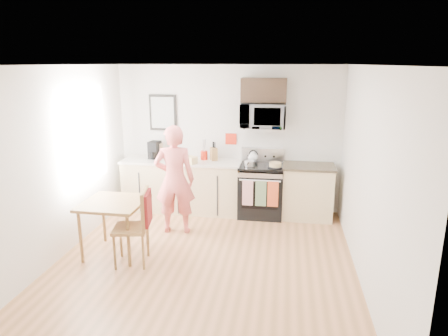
% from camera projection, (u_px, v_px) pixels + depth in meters
% --- Properties ---
extents(floor, '(4.60, 4.60, 0.00)m').
position_uv_depth(floor, '(203.00, 266.00, 5.33)').
color(floor, '#926138').
rests_on(floor, ground).
extents(back_wall, '(4.00, 0.04, 2.60)m').
position_uv_depth(back_wall, '(228.00, 139.00, 7.19)').
color(back_wall, silver).
rests_on(back_wall, floor).
extents(front_wall, '(4.00, 0.04, 2.60)m').
position_uv_depth(front_wall, '(133.00, 258.00, 2.80)').
color(front_wall, silver).
rests_on(front_wall, floor).
extents(left_wall, '(0.04, 4.60, 2.60)m').
position_uv_depth(left_wall, '(54.00, 166.00, 5.30)').
color(left_wall, silver).
rests_on(left_wall, floor).
extents(right_wall, '(0.04, 4.60, 2.60)m').
position_uv_depth(right_wall, '(368.00, 179.00, 4.69)').
color(right_wall, silver).
rests_on(right_wall, floor).
extents(ceiling, '(4.00, 4.60, 0.04)m').
position_uv_depth(ceiling, '(200.00, 65.00, 4.66)').
color(ceiling, white).
rests_on(ceiling, back_wall).
extents(window, '(0.06, 1.40, 1.50)m').
position_uv_depth(window, '(85.00, 137.00, 5.99)').
color(window, white).
rests_on(window, left_wall).
extents(cabinet_left, '(2.10, 0.60, 0.90)m').
position_uv_depth(cabinet_left, '(182.00, 186.00, 7.24)').
color(cabinet_left, '#CCB583').
rests_on(cabinet_left, floor).
extents(countertop_left, '(2.14, 0.64, 0.04)m').
position_uv_depth(countertop_left, '(182.00, 161.00, 7.12)').
color(countertop_left, beige).
rests_on(countertop_left, cabinet_left).
extents(cabinet_right, '(0.84, 0.60, 0.90)m').
position_uv_depth(cabinet_right, '(307.00, 192.00, 6.91)').
color(cabinet_right, '#CCB583').
rests_on(cabinet_right, floor).
extents(countertop_right, '(0.88, 0.64, 0.04)m').
position_uv_depth(countertop_right, '(309.00, 166.00, 6.79)').
color(countertop_right, black).
rests_on(countertop_right, cabinet_right).
extents(range, '(0.76, 0.70, 1.16)m').
position_uv_depth(range, '(261.00, 191.00, 7.01)').
color(range, black).
rests_on(range, floor).
extents(microwave, '(0.76, 0.51, 0.42)m').
position_uv_depth(microwave, '(263.00, 115.00, 6.77)').
color(microwave, silver).
rests_on(microwave, back_wall).
extents(upper_cabinet, '(0.76, 0.35, 0.40)m').
position_uv_depth(upper_cabinet, '(264.00, 90.00, 6.71)').
color(upper_cabinet, black).
rests_on(upper_cabinet, back_wall).
extents(wall_art, '(0.50, 0.04, 0.65)m').
position_uv_depth(wall_art, '(163.00, 113.00, 7.23)').
color(wall_art, black).
rests_on(wall_art, back_wall).
extents(wall_trivet, '(0.20, 0.02, 0.20)m').
position_uv_depth(wall_trivet, '(231.00, 139.00, 7.17)').
color(wall_trivet, red).
rests_on(wall_trivet, back_wall).
extents(person, '(0.68, 0.50, 1.72)m').
position_uv_depth(person, '(175.00, 180.00, 6.21)').
color(person, '#DE3D40').
rests_on(person, floor).
extents(dining_table, '(0.82, 0.82, 0.77)m').
position_uv_depth(dining_table, '(114.00, 208.00, 5.52)').
color(dining_table, brown).
rests_on(dining_table, floor).
extents(chair, '(0.55, 0.51, 1.03)m').
position_uv_depth(chair, '(141.00, 217.00, 5.25)').
color(chair, brown).
rests_on(chair, floor).
extents(knife_block, '(0.16, 0.18, 0.23)m').
position_uv_depth(knife_block, '(214.00, 154.00, 7.10)').
color(knife_block, brown).
rests_on(knife_block, countertop_left).
extents(utensil_crock, '(0.13, 0.13, 0.38)m').
position_uv_depth(utensil_crock, '(204.00, 151.00, 7.14)').
color(utensil_crock, red).
rests_on(utensil_crock, countertop_left).
extents(fruit_bowl, '(0.24, 0.24, 0.10)m').
position_uv_depth(fruit_bowl, '(169.00, 157.00, 7.16)').
color(fruit_bowl, white).
rests_on(fruit_bowl, countertop_left).
extents(milk_carton, '(0.11, 0.11, 0.27)m').
position_uv_depth(milk_carton, '(159.00, 151.00, 7.27)').
color(milk_carton, tan).
rests_on(milk_carton, countertop_left).
extents(coffee_maker, '(0.21, 0.28, 0.32)m').
position_uv_depth(coffee_maker, '(155.00, 151.00, 7.21)').
color(coffee_maker, black).
rests_on(coffee_maker, countertop_left).
extents(bread_bag, '(0.36, 0.29, 0.12)m').
position_uv_depth(bread_bag, '(188.00, 159.00, 6.93)').
color(bread_bag, '#DAC172').
rests_on(bread_bag, countertop_left).
extents(cake, '(0.25, 0.25, 0.08)m').
position_uv_depth(cake, '(275.00, 165.00, 6.70)').
color(cake, black).
rests_on(cake, range).
extents(kettle, '(0.18, 0.18, 0.23)m').
position_uv_depth(kettle, '(253.00, 157.00, 7.00)').
color(kettle, white).
rests_on(kettle, range).
extents(pot, '(0.18, 0.31, 0.09)m').
position_uv_depth(pot, '(250.00, 163.00, 6.77)').
color(pot, silver).
rests_on(pot, range).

